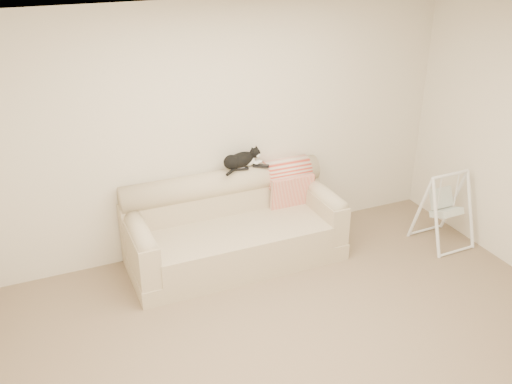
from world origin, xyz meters
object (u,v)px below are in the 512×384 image
(tuxedo_cat, at_px, (241,160))
(baby_swing, at_px, (445,208))
(sofa, at_px, (233,228))
(remote_b, at_px, (261,166))
(remote_a, at_px, (240,169))

(tuxedo_cat, bearing_deg, baby_swing, -22.72)
(sofa, distance_m, remote_b, 0.72)
(sofa, height_order, tuxedo_cat, tuxedo_cat)
(remote_b, distance_m, tuxedo_cat, 0.23)
(baby_swing, bearing_deg, remote_a, 157.95)
(baby_swing, bearing_deg, tuxedo_cat, 157.28)
(remote_a, xyz_separation_m, remote_b, (0.23, -0.01, -0.00))
(tuxedo_cat, bearing_deg, sofa, -129.68)
(remote_a, distance_m, baby_swing, 2.27)
(remote_b, bearing_deg, remote_a, 176.45)
(tuxedo_cat, bearing_deg, remote_a, -135.86)
(remote_a, relative_size, baby_swing, 0.22)
(tuxedo_cat, height_order, baby_swing, tuxedo_cat)
(sofa, xyz_separation_m, remote_a, (0.18, 0.22, 0.56))
(remote_a, distance_m, remote_b, 0.23)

